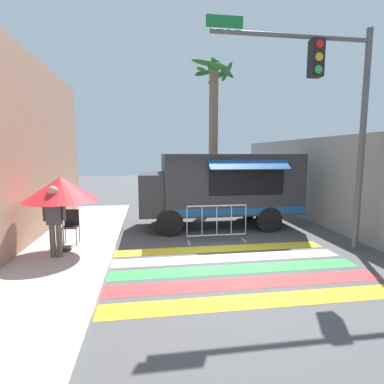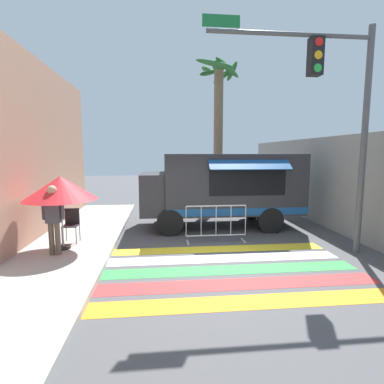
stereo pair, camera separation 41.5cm
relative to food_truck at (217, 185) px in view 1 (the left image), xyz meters
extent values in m
plane|color=#4C4C4F|center=(-0.76, -3.80, -1.53)|extent=(60.00, 60.00, 0.00)
cube|color=#A8A59E|center=(-5.61, -3.80, -1.45)|extent=(4.40, 16.00, 0.15)
cube|color=gray|center=(3.92, -0.80, 0.10)|extent=(0.20, 16.00, 3.26)
cube|color=orange|center=(-0.76, -5.67, -1.52)|extent=(6.40, 0.56, 0.01)
cube|color=red|center=(-0.76, -4.91, -1.52)|extent=(6.40, 0.56, 0.01)
cube|color=green|center=(-0.76, -4.15, -1.52)|extent=(6.40, 0.56, 0.01)
cube|color=white|center=(-0.76, -3.39, -1.52)|extent=(6.40, 0.56, 0.01)
cube|color=yellow|center=(-0.76, -2.63, -1.52)|extent=(6.40, 0.56, 0.01)
cube|color=#2D2D33|center=(0.44, 0.01, 0.08)|extent=(4.79, 2.37, 2.08)
cube|color=#2D2D33|center=(-1.96, 0.01, -0.25)|extent=(1.69, 2.18, 1.40)
cube|color=#1E232D|center=(-2.75, 0.01, 0.10)|extent=(0.06, 1.89, 0.53)
cube|color=black|center=(0.72, -1.19, 0.24)|extent=(2.53, 0.03, 0.93)
cube|color=#194C8C|center=(0.72, -1.40, 0.79)|extent=(2.63, 0.43, 0.31)
cube|color=#194C8C|center=(0.44, -1.18, -0.77)|extent=(4.79, 0.01, 0.24)
cylinder|color=black|center=(-1.82, -1.08, -1.09)|extent=(0.87, 0.22, 0.87)
cylinder|color=black|center=(-1.82, 1.09, -1.09)|extent=(0.87, 0.22, 0.87)
cylinder|color=black|center=(1.56, -1.08, -1.09)|extent=(0.87, 0.22, 0.87)
cylinder|color=black|center=(1.56, 1.09, -1.09)|extent=(0.87, 0.22, 0.87)
cylinder|color=#515456|center=(3.18, -3.26, 1.39)|extent=(0.16, 0.16, 5.84)
cylinder|color=#515456|center=(1.09, -3.26, 4.01)|extent=(4.17, 0.11, 0.11)
cube|color=black|center=(1.72, -3.29, 3.50)|extent=(0.32, 0.28, 0.90)
cylinder|color=red|center=(1.72, -3.43, 3.80)|extent=(0.20, 0.02, 0.20)
cylinder|color=#F2A519|center=(1.72, -3.43, 3.50)|extent=(0.20, 0.02, 0.20)
cylinder|color=green|center=(1.72, -3.43, 3.20)|extent=(0.20, 0.02, 0.20)
cube|color=#197238|center=(-0.64, -3.28, 4.23)|extent=(0.90, 0.02, 0.28)
cylinder|color=black|center=(-4.70, -2.61, -1.35)|extent=(0.36, 0.36, 0.06)
cylinder|color=#B2B2B7|center=(-4.70, -2.61, -0.41)|extent=(0.04, 0.04, 1.93)
cone|color=red|center=(-4.70, -2.61, 0.25)|extent=(1.87, 1.87, 0.61)
cylinder|color=#4C4C51|center=(-4.84, -2.25, -1.14)|extent=(0.02, 0.02, 0.47)
cylinder|color=#4C4C51|center=(-4.46, -2.25, -1.14)|extent=(0.02, 0.02, 0.47)
cylinder|color=#4C4C51|center=(-4.84, -1.87, -1.14)|extent=(0.02, 0.02, 0.47)
cylinder|color=#4C4C51|center=(-4.46, -1.87, -1.14)|extent=(0.02, 0.02, 0.47)
cube|color=black|center=(-4.65, -2.06, -0.89)|extent=(0.40, 0.40, 0.03)
cube|color=black|center=(-4.65, -1.87, -0.65)|extent=(0.40, 0.03, 0.45)
cylinder|color=brown|center=(-4.82, -3.09, -0.97)|extent=(0.13, 0.13, 0.82)
cylinder|color=brown|center=(-4.67, -3.09, -0.97)|extent=(0.13, 0.13, 0.82)
cube|color=#3F3F47|center=(-4.75, -3.09, -0.22)|extent=(0.34, 0.20, 0.66)
cylinder|color=#3F3F47|center=(-4.97, -3.09, -0.19)|extent=(0.09, 0.09, 0.56)
cylinder|color=#3F3F47|center=(-4.53, -3.09, -0.19)|extent=(0.09, 0.09, 0.56)
sphere|color=tan|center=(-4.75, -3.09, 0.25)|extent=(0.23, 0.23, 0.23)
cylinder|color=#B7BABF|center=(-0.46, -1.94, -0.42)|extent=(1.82, 0.04, 0.04)
cylinder|color=#B7BABF|center=(-0.46, -1.94, -1.33)|extent=(1.82, 0.04, 0.04)
cylinder|color=#B7BABF|center=(-1.36, -1.94, -0.87)|extent=(0.02, 0.02, 0.91)
cylinder|color=#B7BABF|center=(-0.91, -1.94, -0.87)|extent=(0.02, 0.02, 0.91)
cylinder|color=#B7BABF|center=(-0.46, -1.94, -0.87)|extent=(0.02, 0.02, 0.91)
cylinder|color=#B7BABF|center=(0.00, -1.94, -0.87)|extent=(0.02, 0.02, 0.91)
cylinder|color=#B7BABF|center=(0.45, -1.94, -0.87)|extent=(0.02, 0.02, 0.91)
cube|color=#B7BABF|center=(-1.31, -1.94, -1.51)|extent=(0.06, 0.44, 0.03)
cube|color=#B7BABF|center=(0.40, -1.94, -1.51)|extent=(0.06, 0.44, 0.03)
cylinder|color=#7A664C|center=(0.65, 3.65, 1.75)|extent=(0.43, 0.43, 6.57)
sphere|color=#2D6B33|center=(0.65, 3.65, 5.19)|extent=(0.60, 0.60, 0.60)
ellipsoid|color=#2D6B33|center=(1.29, 3.74, 4.96)|extent=(0.40, 1.28, 0.79)
ellipsoid|color=#2D6B33|center=(1.06, 4.22, 4.94)|extent=(1.23, 0.97, 0.88)
ellipsoid|color=#2D6B33|center=(0.29, 4.19, 5.01)|extent=(1.21, 0.92, 0.64)
ellipsoid|color=#2D6B33|center=(0.03, 3.57, 5.01)|extent=(0.40, 1.30, 0.64)
ellipsoid|color=#2D6B33|center=(0.30, 2.84, 5.03)|extent=(1.72, 0.92, 0.70)
ellipsoid|color=#2D6B33|center=(0.90, 3.00, 4.93)|extent=(1.32, 0.70, 0.91)
camera|label=1|loc=(-2.50, -10.58, 1.14)|focal=28.00mm
camera|label=2|loc=(-2.09, -10.64, 1.14)|focal=28.00mm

